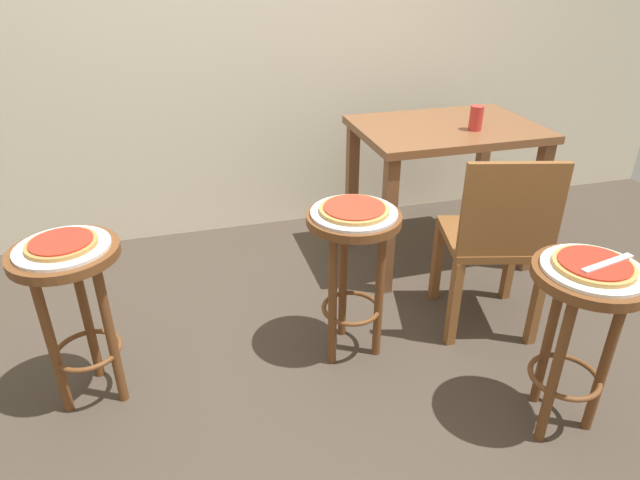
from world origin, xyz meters
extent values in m
plane|color=#42382D|center=(0.00, 0.00, 0.00)|extent=(6.00, 6.00, 0.00)
cylinder|color=brown|center=(0.89, -0.34, 0.64)|extent=(0.37, 0.37, 0.03)
cylinder|color=brown|center=(0.89, -0.23, 0.31)|extent=(0.04, 0.04, 0.62)
cylinder|color=brown|center=(0.79, -0.40, 0.31)|extent=(0.04, 0.04, 0.62)
cylinder|color=brown|center=(0.99, -0.40, 0.31)|extent=(0.04, 0.04, 0.62)
torus|color=brown|center=(0.89, -0.34, 0.22)|extent=(0.25, 0.25, 0.02)
cylinder|color=white|center=(0.89, -0.34, 0.66)|extent=(0.32, 0.32, 0.01)
cylinder|color=tan|center=(0.89, -0.34, 0.68)|extent=(0.25, 0.25, 0.01)
cylinder|color=red|center=(0.89, -0.34, 0.69)|extent=(0.22, 0.22, 0.01)
cylinder|color=brown|center=(0.30, 0.26, 0.64)|extent=(0.37, 0.37, 0.03)
cylinder|color=brown|center=(0.30, 0.38, 0.31)|extent=(0.04, 0.04, 0.62)
cylinder|color=brown|center=(0.20, 0.20, 0.31)|extent=(0.04, 0.04, 0.62)
cylinder|color=brown|center=(0.40, 0.20, 0.31)|extent=(0.04, 0.04, 0.62)
torus|color=brown|center=(0.30, 0.26, 0.22)|extent=(0.25, 0.25, 0.02)
cylinder|color=silver|center=(0.30, 0.26, 0.66)|extent=(0.34, 0.34, 0.01)
cylinder|color=tan|center=(0.30, 0.26, 0.68)|extent=(0.27, 0.27, 0.01)
cylinder|color=#B23823|center=(0.30, 0.26, 0.69)|extent=(0.24, 0.24, 0.01)
cylinder|color=brown|center=(-0.75, 0.27, 0.64)|extent=(0.37, 0.37, 0.03)
cylinder|color=brown|center=(-0.75, 0.38, 0.31)|extent=(0.04, 0.04, 0.62)
cylinder|color=brown|center=(-0.85, 0.21, 0.31)|extent=(0.04, 0.04, 0.62)
cylinder|color=brown|center=(-0.65, 0.21, 0.31)|extent=(0.04, 0.04, 0.62)
torus|color=brown|center=(-0.75, 0.27, 0.22)|extent=(0.25, 0.25, 0.02)
cylinder|color=silver|center=(-0.75, 0.27, 0.66)|extent=(0.32, 0.32, 0.01)
cylinder|color=#B78442|center=(-0.75, 0.27, 0.68)|extent=(0.24, 0.24, 0.01)
cylinder|color=red|center=(-0.75, 0.27, 0.69)|extent=(0.21, 0.21, 0.01)
cube|color=brown|center=(1.03, 0.94, 0.74)|extent=(0.92, 0.65, 0.04)
cube|color=brown|center=(0.62, 0.66, 0.36)|extent=(0.06, 0.06, 0.72)
cube|color=brown|center=(1.44, 0.66, 0.36)|extent=(0.06, 0.06, 0.72)
cube|color=brown|center=(0.62, 1.21, 0.36)|extent=(0.06, 0.06, 0.72)
cube|color=brown|center=(1.44, 1.21, 0.36)|extent=(0.06, 0.06, 0.72)
cylinder|color=red|center=(1.12, 0.82, 0.82)|extent=(0.07, 0.07, 0.12)
cube|color=brown|center=(0.96, 0.31, 0.43)|extent=(0.49, 0.49, 0.04)
cube|color=brown|center=(0.91, 0.14, 0.65)|extent=(0.39, 0.13, 0.40)
cube|color=brown|center=(1.18, 0.44, 0.21)|extent=(0.04, 0.04, 0.42)
cube|color=brown|center=(0.83, 0.53, 0.21)|extent=(0.04, 0.04, 0.42)
cube|color=brown|center=(1.08, 0.09, 0.21)|extent=(0.04, 0.04, 0.42)
cube|color=brown|center=(0.74, 0.18, 0.21)|extent=(0.04, 0.04, 0.42)
cube|color=silver|center=(0.92, -0.36, 0.69)|extent=(0.22, 0.07, 0.01)
camera|label=1|loc=(-0.36, -1.57, 1.57)|focal=31.18mm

